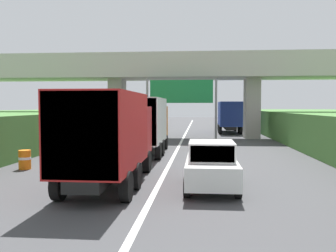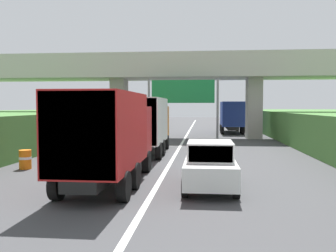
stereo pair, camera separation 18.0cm
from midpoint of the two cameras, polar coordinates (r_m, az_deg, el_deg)
The scene contains 10 objects.
lane_centre_stripe at distance 26.88m, azimuth 2.13°, elevation -3.18°, with size 0.20×99.04×0.01m, color white.
overpass_bridge at distance 34.20m, azimuth 2.91°, elevation 7.93°, with size 40.00×4.80×7.73m.
overhead_highway_sign at distance 30.09m, azimuth 2.53°, elevation 4.82°, with size 5.88×0.18×5.23m.
truck_orange at distance 22.31m, azimuth -3.24°, elevation 0.49°, with size 2.44×7.30×3.44m.
truck_red at distance 13.64m, azimuth -8.91°, elevation -1.21°, with size 2.44×7.30×3.44m.
truck_blue at distance 40.93m, azimuth 10.03°, elevation 1.65°, with size 2.44×7.30×3.44m.
car_white at distance 13.04m, azimuth 7.00°, elevation -6.16°, with size 1.86×4.10×1.72m.
construction_barrel_3 at distance 18.38m, azimuth -21.27°, elevation -4.90°, with size 0.57×0.57×0.90m.
construction_barrel_4 at distance 22.19m, azimuth -16.61°, elevation -3.47°, with size 0.57×0.57×0.90m.
construction_barrel_5 at distance 26.01m, azimuth -12.72°, elevation -2.46°, with size 0.57×0.57×0.90m.
Camera 2 is at (1.72, 2.87, 2.96)m, focal length 38.78 mm.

